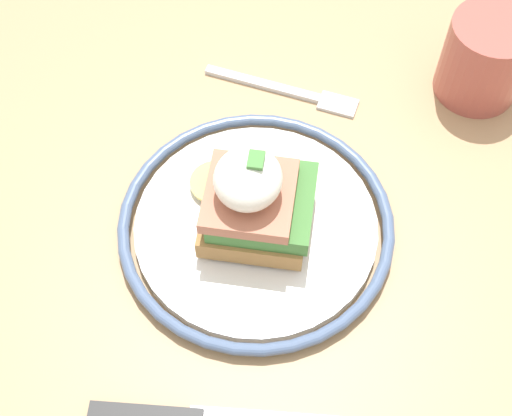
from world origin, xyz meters
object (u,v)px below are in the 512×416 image
(sandwich, at_px, (253,199))
(cup, at_px, (485,57))
(plate, at_px, (256,225))
(fork, at_px, (289,91))

(sandwich, height_order, cup, sandwich)
(plate, distance_m, cup, 0.27)
(fork, bearing_deg, cup, 100.58)
(sandwich, bearing_deg, cup, 135.31)
(plate, relative_size, fork, 1.53)
(fork, distance_m, cup, 0.18)
(plate, relative_size, sandwich, 2.22)
(cup, bearing_deg, sandwich, -44.69)
(sandwich, bearing_deg, fork, 175.99)
(plate, xyz_separation_m, cup, (-0.19, 0.18, 0.03))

